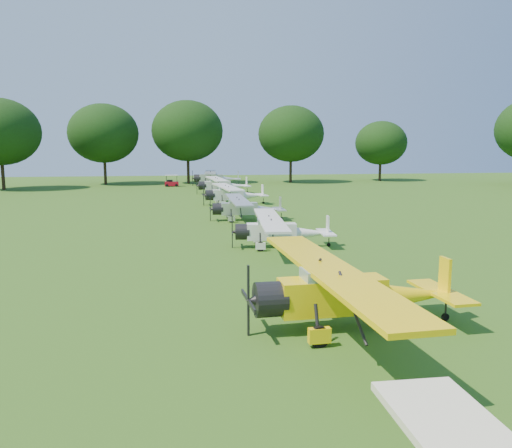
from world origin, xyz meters
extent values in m
plane|color=#254C13|center=(0.00, 0.00, 0.00)|extent=(160.00, 160.00, 0.00)
cylinder|color=black|center=(30.33, 58.05, 1.85)|extent=(0.44, 0.44, 3.70)
ellipsoid|color=black|center=(30.33, 58.05, 6.37)|extent=(8.63, 8.63, 7.34)
cylinder|color=black|center=(14.28, 56.21, 2.25)|extent=(0.44, 0.44, 4.51)
ellipsoid|color=black|center=(14.28, 56.21, 7.77)|extent=(10.52, 10.52, 8.94)
cylinder|color=black|center=(-2.12, 56.74, 2.37)|extent=(0.44, 0.44, 4.74)
ellipsoid|color=black|center=(-2.12, 56.74, 8.16)|extent=(11.05, 11.05, 9.39)
cylinder|color=black|center=(-14.75, 56.54, 2.24)|extent=(0.44, 0.44, 4.49)
ellipsoid|color=black|center=(-14.75, 56.54, 7.73)|extent=(10.47, 10.47, 8.90)
cylinder|color=black|center=(-26.90, 48.50, 2.22)|extent=(0.44, 0.44, 4.44)
ellipsoid|color=black|center=(-26.90, 48.50, 7.65)|extent=(10.36, 10.36, 8.80)
cube|color=yellow|center=(0.41, -8.62, 1.07)|extent=(3.30, 1.09, 1.07)
cone|color=yellow|center=(3.17, -8.51, 0.92)|extent=(2.89, 1.02, 0.92)
cube|color=#8CA5B2|center=(0.31, -8.62, 1.63)|extent=(1.67, 1.00, 0.56)
cylinder|color=black|center=(-1.53, -8.69, 1.07)|extent=(0.96, 1.10, 1.06)
cube|color=black|center=(-2.19, -8.71, 1.07)|extent=(0.07, 0.12, 2.14)
cube|color=yellow|center=(0.31, -8.62, 1.89)|extent=(1.88, 10.87, 0.14)
cube|color=yellow|center=(4.19, -8.48, 1.43)|extent=(0.12, 0.57, 1.33)
cube|color=yellow|center=(4.08, -8.48, 0.97)|extent=(0.97, 2.89, 0.09)
cylinder|color=black|center=(-0.36, -9.92, 0.31)|extent=(0.62, 0.19, 0.61)
cylinder|color=black|center=(-0.45, -7.37, 0.31)|extent=(0.62, 0.19, 0.61)
cylinder|color=black|center=(4.29, -8.47, 0.12)|extent=(0.25, 0.09, 0.25)
cube|color=white|center=(1.03, 4.27, 0.90)|extent=(2.82, 1.08, 0.90)
cone|color=white|center=(3.34, 4.05, 0.77)|extent=(2.47, 1.01, 0.77)
cube|color=#8CA5B2|center=(0.94, 4.28, 1.38)|extent=(1.45, 0.92, 0.47)
cylinder|color=black|center=(-0.60, 4.43, 0.90)|extent=(0.86, 0.97, 0.90)
cube|color=black|center=(-1.16, 4.48, 0.90)|extent=(0.06, 0.11, 1.81)
cube|color=white|center=(0.94, 4.28, 1.59)|extent=(2.13, 9.21, 0.12)
cube|color=white|center=(4.20, 3.96, 1.21)|extent=(0.13, 0.48, 1.12)
cube|color=white|center=(4.11, 3.97, 0.82)|extent=(0.96, 2.47, 0.08)
cylinder|color=black|center=(0.24, 3.27, 0.26)|extent=(0.53, 0.19, 0.52)
cylinder|color=black|center=(0.45, 5.41, 0.26)|extent=(0.53, 0.19, 0.52)
cylinder|color=black|center=(4.28, 3.95, 0.10)|extent=(0.21, 0.09, 0.21)
cube|color=silver|center=(0.59, 15.04, 0.91)|extent=(2.80, 0.88, 0.91)
cone|color=silver|center=(2.94, 15.00, 0.78)|extent=(2.45, 0.83, 0.78)
cube|color=#8CA5B2|center=(0.50, 15.05, 1.39)|extent=(1.41, 0.83, 0.48)
cylinder|color=black|center=(-1.07, 15.07, 0.91)|extent=(0.80, 0.92, 0.91)
cube|color=black|center=(-1.63, 15.09, 0.91)|extent=(0.05, 0.11, 1.83)
cube|color=silver|center=(0.50, 15.05, 1.61)|extent=(1.44, 9.25, 0.12)
cube|color=silver|center=(3.81, 14.98, 1.22)|extent=(0.10, 0.48, 1.13)
cube|color=silver|center=(3.72, 14.98, 0.83)|extent=(0.79, 2.45, 0.08)
cylinder|color=black|center=(-0.13, 13.97, 0.26)|extent=(0.52, 0.15, 0.52)
cylinder|color=black|center=(-0.09, 16.14, 0.26)|extent=(0.52, 0.15, 0.52)
cylinder|color=black|center=(3.90, 14.98, 0.10)|extent=(0.21, 0.07, 0.21)
cube|color=white|center=(0.88, 25.84, 0.99)|extent=(3.09, 1.15, 0.99)
cone|color=white|center=(3.42, 26.06, 0.85)|extent=(2.71, 1.07, 0.85)
cube|color=#8CA5B2|center=(0.78, 25.84, 1.51)|extent=(1.58, 1.00, 0.52)
cylinder|color=black|center=(-0.91, 25.69, 0.99)|extent=(0.93, 1.05, 0.98)
cube|color=black|center=(-1.53, 25.64, 0.99)|extent=(0.07, 0.12, 1.99)
cube|color=white|center=(0.78, 25.84, 1.75)|extent=(2.22, 10.11, 0.13)
cube|color=white|center=(4.37, 26.14, 1.33)|extent=(0.14, 0.53, 1.23)
cube|color=white|center=(4.27, 26.13, 0.90)|extent=(1.03, 2.71, 0.09)
cylinder|color=black|center=(0.22, 24.60, 0.28)|extent=(0.58, 0.20, 0.57)
cylinder|color=black|center=(0.02, 26.96, 0.28)|extent=(0.58, 0.20, 0.57)
cylinder|color=black|center=(4.46, 26.15, 0.11)|extent=(0.23, 0.09, 0.23)
cube|color=white|center=(0.86, 37.93, 1.03)|extent=(3.19, 1.12, 1.03)
cone|color=white|center=(3.50, 38.09, 0.88)|extent=(2.79, 1.05, 0.88)
cube|color=#8CA5B2|center=(0.76, 37.92, 1.57)|extent=(1.62, 1.00, 0.54)
cylinder|color=black|center=(-1.00, 37.81, 1.03)|extent=(0.94, 1.07, 1.02)
cube|color=black|center=(-1.64, 37.77, 1.03)|extent=(0.07, 0.12, 2.06)
cube|color=white|center=(0.76, 37.92, 1.81)|extent=(2.05, 10.46, 0.14)
cube|color=white|center=(4.48, 38.15, 1.37)|extent=(0.13, 0.54, 1.27)
cube|color=white|center=(4.38, 38.14, 0.93)|extent=(1.00, 2.79, 0.09)
cylinder|color=black|center=(0.15, 36.65, 0.29)|extent=(0.60, 0.19, 0.59)
cylinder|color=black|center=(0.00, 39.10, 0.29)|extent=(0.60, 0.19, 0.59)
cylinder|color=black|center=(4.58, 38.15, 0.12)|extent=(0.24, 0.09, 0.24)
cube|color=silver|center=(1.06, 50.90, 1.12)|extent=(3.50, 1.30, 1.12)
cone|color=silver|center=(3.94, 50.66, 0.96)|extent=(3.07, 1.21, 0.96)
cube|color=#8CA5B2|center=(0.95, 50.91, 1.71)|extent=(1.79, 1.12, 0.59)
cylinder|color=black|center=(-0.97, 51.07, 1.12)|extent=(1.05, 1.19, 1.11)
cube|color=black|center=(-1.66, 51.13, 1.12)|extent=(0.07, 0.13, 2.25)
cube|color=silver|center=(0.95, 50.91, 1.98)|extent=(2.48, 11.45, 0.15)
cube|color=silver|center=(5.01, 50.57, 1.50)|extent=(0.16, 0.60, 1.39)
cube|color=silver|center=(4.90, 50.58, 1.02)|extent=(1.15, 3.06, 0.10)
cylinder|color=black|center=(0.10, 49.64, 0.32)|extent=(0.65, 0.22, 0.64)
cylinder|color=black|center=(0.32, 52.31, 0.32)|extent=(0.65, 0.22, 0.64)
cylinder|color=black|center=(5.12, 50.57, 0.13)|extent=(0.26, 0.11, 0.26)
cube|color=#AA0C1B|center=(-4.70, 50.60, 0.40)|extent=(1.98, 1.10, 0.62)
cube|color=black|center=(-4.97, 50.61, 0.76)|extent=(0.82, 0.99, 0.40)
cube|color=white|center=(-4.70, 50.60, 1.62)|extent=(1.89, 1.19, 0.07)
cylinder|color=black|center=(-5.38, 50.06, 0.20)|extent=(0.39, 0.13, 0.39)
cylinder|color=black|center=(-5.36, 51.16, 0.20)|extent=(0.39, 0.13, 0.39)
cylinder|color=black|center=(-4.04, 50.04, 0.20)|extent=(0.39, 0.13, 0.39)
cylinder|color=black|center=(-4.03, 51.14, 0.20)|extent=(0.39, 0.13, 0.39)
camera|label=1|loc=(-4.25, -22.77, 5.54)|focal=35.00mm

